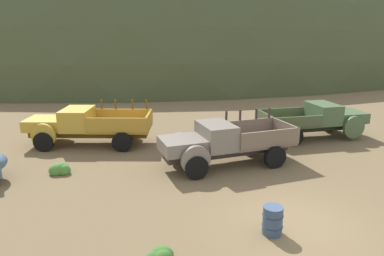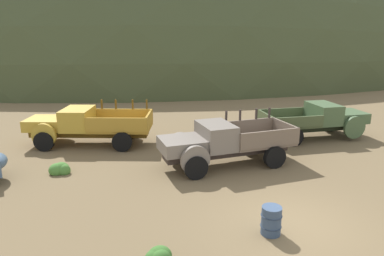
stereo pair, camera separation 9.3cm
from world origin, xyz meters
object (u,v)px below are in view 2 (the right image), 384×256
truck_weathered_green (320,120)px  oil_drum_foreground (271,220)px  truck_primer_gray (218,144)px  truck_faded_yellow (81,125)px

truck_weathered_green → oil_drum_foreground: (-7.54, -7.57, -0.58)m
truck_primer_gray → truck_weathered_green: truck_primer_gray is taller
truck_faded_yellow → truck_primer_gray: same height
truck_faded_yellow → truck_weathered_green: 12.68m
truck_primer_gray → oil_drum_foreground: bearing=82.6°
truck_faded_yellow → oil_drum_foreground: bearing=134.6°
truck_faded_yellow → oil_drum_foreground: truck_faded_yellow is taller
truck_primer_gray → oil_drum_foreground: 5.50m
truck_primer_gray → truck_weathered_green: bearing=-163.6°
truck_faded_yellow → oil_drum_foreground: 11.48m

